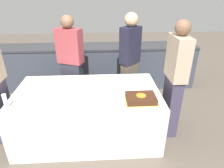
{
  "coord_description": "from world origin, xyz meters",
  "views": [
    {
      "loc": [
        0.2,
        -2.44,
        2.07
      ],
      "look_at": [
        0.35,
        0.0,
        0.84
      ],
      "focal_mm": 32.0,
      "sensor_mm": 36.0,
      "label": 1
    }
  ],
  "objects": [
    {
      "name": "ground_plane",
      "position": [
        0.0,
        0.0,
        0.0
      ],
      "size": [
        14.0,
        14.0,
        0.0
      ],
      "primitive_type": "plane",
      "color": "brown"
    },
    {
      "name": "person_cutting_cake",
      "position": [
        0.7,
        0.77,
        0.89
      ],
      "size": [
        0.38,
        0.37,
        1.68
      ],
      "rotation": [
        0.0,
        0.0,
        -2.4
      ],
      "color": "#4C4238",
      "rests_on": "ground_plane"
    },
    {
      "name": "wine_glass",
      "position": [
        -0.93,
        -0.38,
        0.87
      ],
      "size": [
        0.07,
        0.07,
        0.19
      ],
      "color": "white",
      "rests_on": "dining_table"
    },
    {
      "name": "dining_table",
      "position": [
        0.0,
        0.0,
        0.37
      ],
      "size": [
        2.0,
        1.1,
        0.74
      ],
      "color": "silver",
      "rests_on": "ground_plane"
    },
    {
      "name": "person_standing_back",
      "position": [
        -0.3,
        0.77,
        0.85
      ],
      "size": [
        0.46,
        0.34,
        1.65
      ],
      "rotation": [
        0.0,
        0.0,
        2.77
      ],
      "color": "#282833",
      "rests_on": "ground_plane"
    },
    {
      "name": "cake",
      "position": [
        0.7,
        -0.3,
        0.78
      ],
      "size": [
        0.41,
        0.31,
        0.08
      ],
      "color": "gold",
      "rests_on": "dining_table"
    },
    {
      "name": "plate_stack",
      "position": [
        -0.33,
        0.06,
        0.76
      ],
      "size": [
        0.23,
        0.23,
        0.04
      ],
      "color": "white",
      "rests_on": "dining_table"
    },
    {
      "name": "person_seated_right",
      "position": [
        1.22,
        0.0,
        0.87
      ],
      "size": [
        0.2,
        0.42,
        1.69
      ],
      "rotation": [
        0.0,
        0.0,
        -1.57
      ],
      "color": "#383347",
      "rests_on": "ground_plane"
    },
    {
      "name": "back_counter",
      "position": [
        0.0,
        1.62,
        0.46
      ],
      "size": [
        4.4,
        0.58,
        0.92
      ],
      "color": "#333842",
      "rests_on": "ground_plane"
    },
    {
      "name": "side_plate_near_cake",
      "position": [
        0.61,
        -0.01,
        0.74
      ],
      "size": [
        0.2,
        0.2,
        0.0
      ],
      "color": "white",
      "rests_on": "dining_table"
    }
  ]
}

